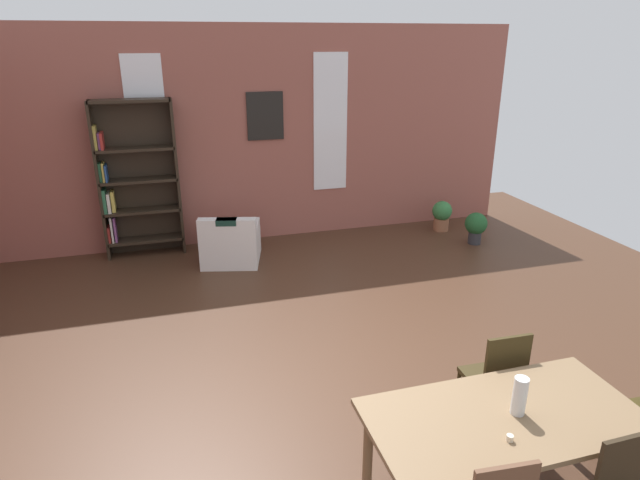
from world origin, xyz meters
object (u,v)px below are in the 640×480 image
Objects in this scene: armchair_white at (231,244)px; potted_plant_by_shelf at (476,226)px; dining_chair_far_right at (496,377)px; bookshelf_tall at (134,180)px; vase_on_table at (520,396)px; dining_table at (504,426)px; potted_plant_corner at (442,214)px.

potted_plant_by_shelf is (3.82, -0.34, 0.02)m from armchair_white.
bookshelf_tall is at bearing 120.00° from dining_chair_far_right.
vase_on_table is 5.11m from armchair_white.
dining_table is 3.62× the size of potted_plant_corner.
potted_plant_by_shelf is (2.63, 4.57, -0.37)m from dining_table.
potted_plant_corner is at bearing 6.16° from armchair_white.
vase_on_table is 5.26m from potted_plant_by_shelf.
dining_chair_far_right is 5.04m from potted_plant_corner.
bookshelf_tall is at bearing 113.48° from dining_table.
armchair_white is (-1.27, 4.91, -0.61)m from vase_on_table.
armchair_white is at bearing 104.55° from vase_on_table.
bookshelf_tall is 2.35× the size of armchair_white.
bookshelf_tall is 5.25m from potted_plant_by_shelf.
vase_on_table is 0.53× the size of potted_plant_by_shelf.
bookshelf_tall is 4.51× the size of potted_plant_corner.
potted_plant_corner is at bearing 66.16° from vase_on_table.
vase_on_table is 0.84m from dining_chair_far_right.
vase_on_table is 0.28× the size of armchair_white.
armchair_white is at bearing 103.59° from dining_table.
potted_plant_corner is at bearing 66.40° from dining_chair_far_right.
vase_on_table is 0.28× the size of dining_chair_far_right.
dining_chair_far_right is 4.48m from potted_plant_by_shelf.
vase_on_table is (0.09, -0.00, 0.22)m from dining_table.
dining_table is 3.60× the size of potted_plant_by_shelf.
vase_on_table is at bearing -65.78° from bookshelf_tall.
bookshelf_tall is 4.49× the size of potted_plant_by_shelf.
dining_chair_far_right is at bearing 64.59° from vase_on_table.
dining_chair_far_right reaches higher than dining_table.
potted_plant_by_shelf is at bearing -5.07° from armchair_white.
vase_on_table is at bearing -75.45° from armchair_white.
dining_table is 5.29m from potted_plant_by_shelf.
vase_on_table is 6.17m from bookshelf_tall.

